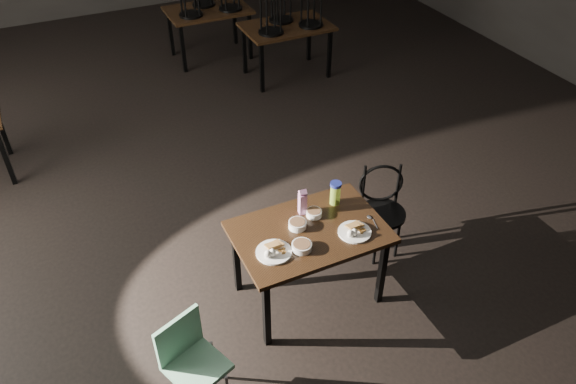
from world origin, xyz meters
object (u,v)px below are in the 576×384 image
main_table (309,237)px  juice_carton (303,202)px  water_bottle (335,193)px  school_chair (190,357)px  bentwood_chair (382,204)px

main_table → juice_carton: bearing=78.6°
water_bottle → school_chair: 1.74m
juice_carton → school_chair: juice_carton is taller
juice_carton → water_bottle: 0.30m
main_table → school_chair: bearing=-155.5°
bentwood_chair → school_chair: (-2.04, -0.79, -0.05)m
water_bottle → school_chair: bearing=-153.8°
juice_carton → main_table: bearing=-101.4°
school_chair → juice_carton: bearing=10.1°
juice_carton → school_chair: bearing=-148.3°
juice_carton → school_chair: (-1.22, -0.76, -0.38)m
school_chair → water_bottle: bearing=4.7°
main_table → bentwood_chair: (0.86, 0.25, -0.15)m
juice_carton → bentwood_chair: bearing=2.5°
main_table → school_chair: (-1.18, -0.54, -0.19)m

